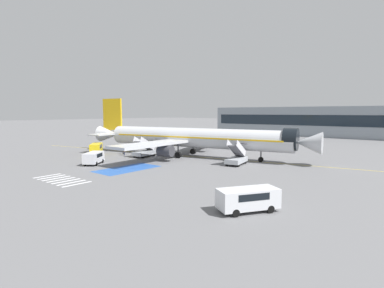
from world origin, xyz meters
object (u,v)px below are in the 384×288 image
(service_van_1, at_px, (96,148))
(service_van_2, at_px, (248,198))
(ground_crew_2, at_px, (123,149))
(boarding_stairs_forward, at_px, (237,158))
(ground_crew_0, at_px, (124,150))
(terminal_building, at_px, (342,122))
(boarding_stairs_aft, at_px, (145,151))
(airliner, at_px, (191,138))
(fuel_tanker, at_px, (237,137))
(service_van_0, at_px, (94,157))
(ground_crew_1, at_px, (169,151))

(service_van_1, bearing_deg, service_van_2, 115.96)
(service_van_2, distance_m, ground_crew_2, 38.51)
(boarding_stairs_forward, relative_size, service_van_1, 1.15)
(ground_crew_0, height_order, terminal_building, terminal_building)
(boarding_stairs_aft, distance_m, ground_crew_0, 4.45)
(airliner, distance_m, service_van_2, 31.54)
(boarding_stairs_aft, xyz_separation_m, terminal_building, (17.39, 70.70, 4.06))
(boarding_stairs_forward, distance_m, ground_crew_0, 22.30)
(boarding_stairs_forward, xyz_separation_m, ground_crew_0, (-21.80, -4.73, -0.04))
(boarding_stairs_aft, distance_m, service_van_1, 9.87)
(service_van_1, bearing_deg, fuel_tanker, -153.75)
(service_van_0, distance_m, ground_crew_0, 10.07)
(service_van_2, bearing_deg, ground_crew_0, 10.60)
(boarding_stairs_forward, bearing_deg, terminal_building, 79.25)
(service_van_0, height_order, ground_crew_0, service_van_0)
(boarding_stairs_aft, height_order, service_van_2, boarding_stairs_aft)
(boarding_stairs_forward, bearing_deg, service_van_1, -174.49)
(boarding_stairs_forward, height_order, ground_crew_0, boarding_stairs_forward)
(service_van_1, relative_size, service_van_2, 0.89)
(boarding_stairs_aft, distance_m, ground_crew_2, 5.73)
(fuel_tanker, bearing_deg, boarding_stairs_aft, -0.49)
(ground_crew_2, bearing_deg, terminal_building, -76.09)
(service_van_2, bearing_deg, ground_crew_2, 10.24)
(service_van_0, bearing_deg, ground_crew_0, -102.34)
(boarding_stairs_forward, bearing_deg, ground_crew_0, -178.65)
(service_van_2, relative_size, ground_crew_2, 3.09)
(service_van_1, relative_size, ground_crew_2, 2.76)
(ground_crew_0, bearing_deg, ground_crew_2, -5.41)
(service_van_2, relative_size, terminal_building, 0.06)
(boarding_stairs_forward, xyz_separation_m, fuel_tanker, (-16.45, 27.74, 0.64))
(boarding_stairs_forward, distance_m, service_van_1, 27.51)
(service_van_0, bearing_deg, fuel_tanker, -128.08)
(fuel_tanker, distance_m, service_van_1, 36.88)
(boarding_stairs_forward, height_order, service_van_2, boarding_stairs_forward)
(ground_crew_0, distance_m, terminal_building, 75.34)
(boarding_stairs_aft, relative_size, fuel_tanker, 0.64)
(service_van_0, height_order, service_van_1, service_van_1)
(airliner, relative_size, ground_crew_2, 25.84)
(airliner, relative_size, ground_crew_0, 26.80)
(ground_crew_0, bearing_deg, service_van_2, -177.27)
(boarding_stairs_aft, bearing_deg, ground_crew_1, 22.53)
(service_van_2, distance_m, ground_crew_1, 31.57)
(service_van_2, height_order, ground_crew_2, service_van_2)
(ground_crew_0, xyz_separation_m, terminal_building, (21.64, 72.05, 4.08))
(boarding_stairs_forward, height_order, fuel_tanker, boarding_stairs_forward)
(ground_crew_0, height_order, ground_crew_2, ground_crew_2)
(ground_crew_2, height_order, terminal_building, terminal_building)
(airliner, xyz_separation_m, service_van_0, (-6.55, -16.18, -2.37))
(airliner, height_order, fuel_tanker, airliner)
(boarding_stairs_forward, distance_m, terminal_building, 67.45)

